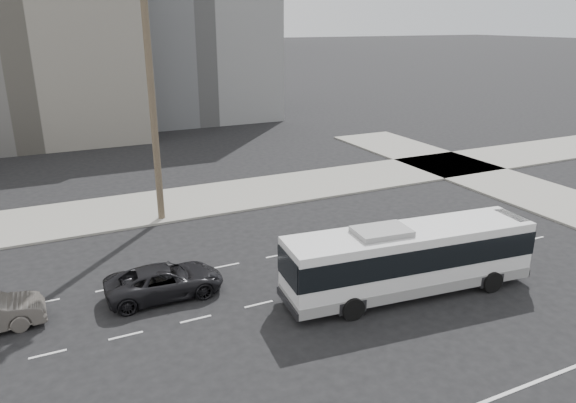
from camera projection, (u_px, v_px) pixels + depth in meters
ground at (316, 291)px, 25.76m from camera, size 700.00×700.00×0.00m
sidewalk_north at (216, 198)px, 38.96m from camera, size 120.00×7.00×0.15m
midrise_beige_west at (17, 54)px, 56.35m from camera, size 24.00×18.00×18.00m
midrise_gray_center at (182, 16)px, 69.17m from camera, size 20.00×20.00×26.00m
city_bus at (409, 257)px, 25.06m from camera, size 12.44×3.95×3.52m
car_a at (165, 281)px, 25.10m from camera, size 2.66×5.56×1.53m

